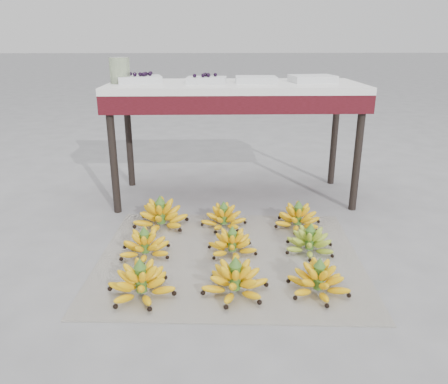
{
  "coord_description": "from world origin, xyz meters",
  "views": [
    {
      "loc": [
        -0.1,
        -1.85,
        1.01
      ],
      "look_at": [
        -0.04,
        0.27,
        0.26
      ],
      "focal_mm": 35.0,
      "sensor_mm": 36.0,
      "label": 1
    }
  ],
  "objects_px": {
    "bunch_front_right": "(318,280)",
    "bunch_back_right": "(298,218)",
    "tray_far_left": "(140,79)",
    "tray_right": "(256,80)",
    "tray_far_right": "(312,79)",
    "bunch_front_left": "(141,283)",
    "bunch_mid_right": "(310,242)",
    "glass_jar": "(120,70)",
    "bunch_mid_left": "(145,246)",
    "bunch_mid_center": "(232,244)",
    "tray_left": "(207,80)",
    "bunch_back_left": "(161,216)",
    "newspaper_mat": "(229,257)",
    "bunch_front_center": "(235,281)",
    "vendor_table": "(235,97)",
    "bunch_back_center": "(224,218)"
  },
  "relations": [
    {
      "from": "bunch_front_left",
      "to": "bunch_mid_center",
      "type": "bearing_deg",
      "value": 66.03
    },
    {
      "from": "tray_left",
      "to": "tray_far_right",
      "type": "height_order",
      "value": "tray_left"
    },
    {
      "from": "bunch_front_right",
      "to": "tray_right",
      "type": "relative_size",
      "value": 1.24
    },
    {
      "from": "bunch_back_right",
      "to": "bunch_back_left",
      "type": "bearing_deg",
      "value": -176.14
    },
    {
      "from": "bunch_front_left",
      "to": "vendor_table",
      "type": "distance_m",
      "value": 1.41
    },
    {
      "from": "bunch_mid_center",
      "to": "glass_jar",
      "type": "distance_m",
      "value": 1.3
    },
    {
      "from": "bunch_mid_left",
      "to": "bunch_mid_center",
      "type": "bearing_deg",
      "value": -7.88
    },
    {
      "from": "tray_far_right",
      "to": "tray_left",
      "type": "bearing_deg",
      "value": -176.11
    },
    {
      "from": "bunch_back_left",
      "to": "tray_left",
      "type": "bearing_deg",
      "value": 61.79
    },
    {
      "from": "bunch_front_left",
      "to": "vendor_table",
      "type": "xyz_separation_m",
      "value": [
        0.44,
        1.2,
        0.6
      ]
    },
    {
      "from": "bunch_mid_right",
      "to": "glass_jar",
      "type": "bearing_deg",
      "value": 144.07
    },
    {
      "from": "bunch_back_right",
      "to": "tray_far_right",
      "type": "height_order",
      "value": "tray_far_right"
    },
    {
      "from": "bunch_mid_center",
      "to": "tray_far_left",
      "type": "xyz_separation_m",
      "value": [
        -0.54,
        0.85,
        0.71
      ]
    },
    {
      "from": "bunch_back_center",
      "to": "glass_jar",
      "type": "bearing_deg",
      "value": 138.55
    },
    {
      "from": "bunch_mid_right",
      "to": "bunch_back_left",
      "type": "relative_size",
      "value": 0.86
    },
    {
      "from": "bunch_front_right",
      "to": "bunch_back_right",
      "type": "xyz_separation_m",
      "value": [
        0.04,
        0.66,
        0.0
      ]
    },
    {
      "from": "bunch_back_left",
      "to": "newspaper_mat",
      "type": "bearing_deg",
      "value": -45.06
    },
    {
      "from": "bunch_front_left",
      "to": "bunch_mid_right",
      "type": "bearing_deg",
      "value": 48.72
    },
    {
      "from": "bunch_back_left",
      "to": "bunch_mid_center",
      "type": "bearing_deg",
      "value": -40.96
    },
    {
      "from": "bunch_mid_left",
      "to": "tray_far_right",
      "type": "relative_size",
      "value": 1.0
    },
    {
      "from": "newspaper_mat",
      "to": "tray_far_right",
      "type": "distance_m",
      "value": 1.3
    },
    {
      "from": "tray_far_right",
      "to": "glass_jar",
      "type": "relative_size",
      "value": 1.92
    },
    {
      "from": "bunch_back_right",
      "to": "tray_right",
      "type": "xyz_separation_m",
      "value": [
        -0.2,
        0.52,
        0.71
      ]
    },
    {
      "from": "bunch_mid_right",
      "to": "tray_far_right",
      "type": "bearing_deg",
      "value": 82.19
    },
    {
      "from": "tray_far_right",
      "to": "tray_right",
      "type": "bearing_deg",
      "value": -174.32
    },
    {
      "from": "bunch_front_left",
      "to": "tray_far_left",
      "type": "distance_m",
      "value": 1.41
    },
    {
      "from": "bunch_back_left",
      "to": "tray_far_right",
      "type": "height_order",
      "value": "tray_far_right"
    },
    {
      "from": "tray_far_left",
      "to": "tray_far_right",
      "type": "xyz_separation_m",
      "value": [
        1.07,
        0.01,
        -0.0
      ]
    },
    {
      "from": "bunch_mid_left",
      "to": "glass_jar",
      "type": "distance_m",
      "value": 1.15
    },
    {
      "from": "bunch_mid_left",
      "to": "vendor_table",
      "type": "xyz_separation_m",
      "value": [
        0.47,
        0.85,
        0.6
      ]
    },
    {
      "from": "bunch_front_right",
      "to": "glass_jar",
      "type": "height_order",
      "value": "glass_jar"
    },
    {
      "from": "bunch_front_right",
      "to": "tray_far_right",
      "type": "bearing_deg",
      "value": 67.13
    },
    {
      "from": "newspaper_mat",
      "to": "bunch_back_center",
      "type": "relative_size",
      "value": 4.82
    },
    {
      "from": "newspaper_mat",
      "to": "bunch_mid_right",
      "type": "relative_size",
      "value": 4.78
    },
    {
      "from": "bunch_mid_left",
      "to": "vendor_table",
      "type": "height_order",
      "value": "vendor_table"
    },
    {
      "from": "bunch_front_left",
      "to": "tray_far_right",
      "type": "xyz_separation_m",
      "value": [
        0.93,
        1.22,
        0.7
      ]
    },
    {
      "from": "bunch_mid_center",
      "to": "tray_far_right",
      "type": "bearing_deg",
      "value": 36.3
    },
    {
      "from": "bunch_back_right",
      "to": "bunch_mid_right",
      "type": "bearing_deg",
      "value": -83.55
    },
    {
      "from": "bunch_front_right",
      "to": "bunch_back_right",
      "type": "bearing_deg",
      "value": 72.84
    },
    {
      "from": "bunch_front_left",
      "to": "tray_right",
      "type": "distance_m",
      "value": 1.49
    },
    {
      "from": "tray_far_left",
      "to": "tray_right",
      "type": "bearing_deg",
      "value": -2.11
    },
    {
      "from": "tray_far_right",
      "to": "glass_jar",
      "type": "bearing_deg",
      "value": -178.13
    },
    {
      "from": "tray_left",
      "to": "newspaper_mat",
      "type": "bearing_deg",
      "value": -82.77
    },
    {
      "from": "bunch_mid_left",
      "to": "bunch_mid_center",
      "type": "relative_size",
      "value": 0.93
    },
    {
      "from": "bunch_front_right",
      "to": "bunch_mid_center",
      "type": "relative_size",
      "value": 1.0
    },
    {
      "from": "bunch_mid_left",
      "to": "tray_far_left",
      "type": "height_order",
      "value": "tray_far_left"
    },
    {
      "from": "bunch_back_right",
      "to": "tray_left",
      "type": "distance_m",
      "value": 1.01
    },
    {
      "from": "bunch_mid_right",
      "to": "tray_far_left",
      "type": "distance_m",
      "value": 1.44
    },
    {
      "from": "bunch_mid_right",
      "to": "tray_far_left",
      "type": "xyz_separation_m",
      "value": [
        -0.92,
        0.85,
        0.71
      ]
    },
    {
      "from": "bunch_front_center",
      "to": "bunch_mid_center",
      "type": "relative_size",
      "value": 0.89
    }
  ]
}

